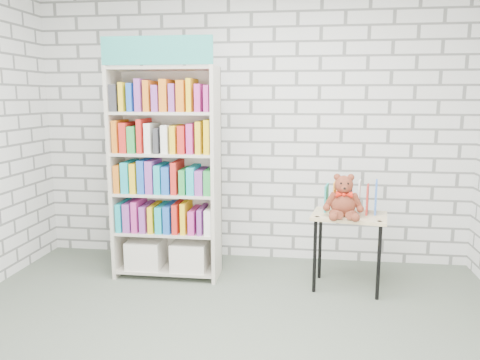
# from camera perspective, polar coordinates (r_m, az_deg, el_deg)

# --- Properties ---
(ground) EXTENTS (4.50, 4.50, 0.00)m
(ground) POSITION_cam_1_polar(r_m,az_deg,el_deg) (3.39, -2.70, -20.37)
(ground) COLOR #525B4D
(ground) RESTS_ON ground
(room_shell) EXTENTS (4.52, 4.02, 2.81)m
(room_shell) POSITION_cam_1_polar(r_m,az_deg,el_deg) (2.92, -2.99, 11.38)
(room_shell) COLOR silver
(room_shell) RESTS_ON ground
(bookshelf) EXTENTS (1.00, 0.39, 2.24)m
(bookshelf) POSITION_cam_1_polar(r_m,az_deg,el_deg) (4.47, -9.00, 0.97)
(bookshelf) COLOR beige
(bookshelf) RESTS_ON ground
(display_table) EXTENTS (0.71, 0.55, 0.69)m
(display_table) POSITION_cam_1_polar(r_m,az_deg,el_deg) (4.29, 13.13, -5.35)
(display_table) COLOR tan
(display_table) RESTS_ON ground
(table_books) EXTENTS (0.48, 0.27, 0.27)m
(table_books) POSITION_cam_1_polar(r_m,az_deg,el_deg) (4.34, 13.36, -2.07)
(table_books) COLOR teal
(table_books) RESTS_ON display_table
(teddy_bear) EXTENTS (0.35, 0.32, 0.38)m
(teddy_bear) POSITION_cam_1_polar(r_m,az_deg,el_deg) (4.14, 12.50, -2.38)
(teddy_bear) COLOR brown
(teddy_bear) RESTS_ON display_table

